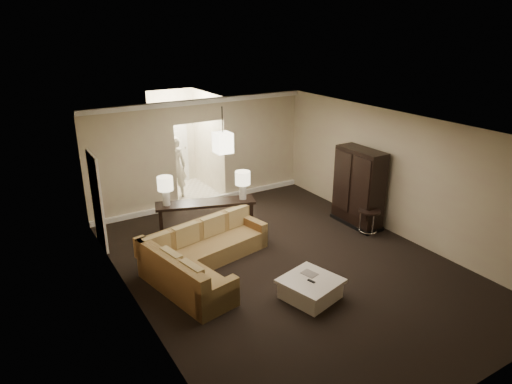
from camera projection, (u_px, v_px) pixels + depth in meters
ground at (287, 265)px, 9.23m from camera, size 8.00×8.00×0.00m
wall_back at (201, 153)px, 11.94m from camera, size 6.00×0.04×2.80m
wall_front at (478, 304)px, 5.53m from camera, size 6.00×0.04×2.80m
wall_left at (134, 237)px, 7.28m from camera, size 0.04×8.00×2.80m
wall_right at (398, 175)px, 10.19m from camera, size 0.04×8.00×2.80m
ceiling at (290, 129)px, 8.24m from camera, size 6.00×8.00×0.02m
crown_molding at (199, 102)px, 11.43m from camera, size 6.00×0.10×0.12m
baseboard at (203, 201)px, 12.37m from camera, size 6.00×0.10×0.12m
side_door at (97, 201)px, 9.66m from camera, size 0.05×0.90×2.10m
foyer at (181, 145)px, 13.05m from camera, size 1.44×2.02×2.80m
sectional_sofa at (202, 257)px, 8.88m from camera, size 2.82×2.56×0.81m
coffee_table at (310, 288)px, 8.07m from camera, size 1.12×1.12×0.39m
console_table at (206, 216)px, 10.28m from camera, size 2.25×1.18×0.85m
armoire at (359, 189)px, 10.79m from camera, size 0.56×1.30×1.87m
drink_table at (369, 217)px, 10.38m from camera, size 0.49×0.49×0.61m
table_lamp_left at (165, 186)px, 9.83m from camera, size 0.34×0.34×0.65m
table_lamp_right at (243, 181)px, 10.18m from camera, size 0.34×0.34×0.65m
pendant_light at (223, 143)px, 10.70m from camera, size 0.38×0.38×1.09m
person at (175, 164)px, 12.48m from camera, size 0.78×0.61×1.92m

